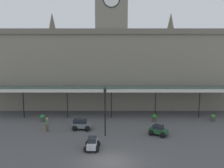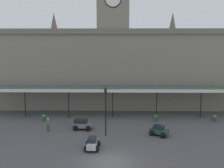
# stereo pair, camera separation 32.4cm
# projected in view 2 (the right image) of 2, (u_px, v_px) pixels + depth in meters

# --- Properties ---
(ground_plane) EXTENTS (140.00, 140.00, 0.00)m
(ground_plane) POSITION_uv_depth(u_px,v_px,m) (111.00, 162.00, 22.01)
(ground_plane) COLOR #504E4F
(station_building) EXTENTS (41.23, 5.60, 20.25)m
(station_building) POSITION_uv_depth(u_px,v_px,m) (113.00, 65.00, 40.64)
(station_building) COLOR gray
(station_building) RESTS_ON ground
(entrance_canopy) EXTENTS (36.84, 3.26, 4.11)m
(entrance_canopy) POSITION_uv_depth(u_px,v_px,m) (113.00, 88.00, 36.23)
(entrance_canopy) COLOR #38564C
(entrance_canopy) RESTS_ON ground
(car_silver_sedan) EXTENTS (1.56, 2.08, 1.19)m
(car_silver_sedan) POSITION_uv_depth(u_px,v_px,m) (92.00, 144.00, 24.67)
(car_silver_sedan) COLOR #B2B5BA
(car_silver_sedan) RESTS_ON ground
(car_green_sedan) EXTENTS (2.25, 2.10, 1.19)m
(car_green_sedan) POSITION_uv_depth(u_px,v_px,m) (159.00, 131.00, 28.39)
(car_green_sedan) COLOR #1E512D
(car_green_sedan) RESTS_ON ground
(car_grey_estate) EXTENTS (2.32, 1.66, 1.27)m
(car_grey_estate) POSITION_uv_depth(u_px,v_px,m) (82.00, 125.00, 30.44)
(car_grey_estate) COLOR slate
(car_grey_estate) RESTS_ON ground
(pedestrian_beside_cars) EXTENTS (0.37, 0.34, 1.67)m
(pedestrian_beside_cars) POSITION_uv_depth(u_px,v_px,m) (48.00, 124.00, 29.77)
(pedestrian_beside_cars) COLOR brown
(pedestrian_beside_cars) RESTS_ON ground
(victorian_lamppost) EXTENTS (0.30, 0.30, 5.53)m
(victorian_lamppost) POSITION_uv_depth(u_px,v_px,m) (106.00, 106.00, 27.88)
(victorian_lamppost) COLOR black
(victorian_lamppost) RESTS_ON ground
(planter_near_kerb) EXTENTS (0.60, 0.60, 0.96)m
(planter_near_kerb) POSITION_uv_depth(u_px,v_px,m) (215.00, 118.00, 33.59)
(planter_near_kerb) COLOR #47423D
(planter_near_kerb) RESTS_ON ground
(planter_forecourt_centre) EXTENTS (0.60, 0.60, 0.96)m
(planter_forecourt_centre) POSITION_uv_depth(u_px,v_px,m) (156.00, 118.00, 33.68)
(planter_forecourt_centre) COLOR #47423D
(planter_forecourt_centre) RESTS_ON ground
(planter_by_canopy) EXTENTS (0.60, 0.60, 0.96)m
(planter_by_canopy) POSITION_uv_depth(u_px,v_px,m) (44.00, 118.00, 33.77)
(planter_by_canopy) COLOR #47423D
(planter_by_canopy) RESTS_ON ground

